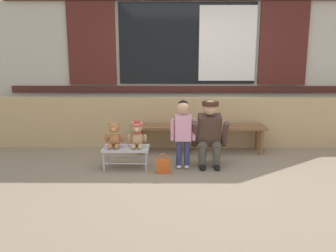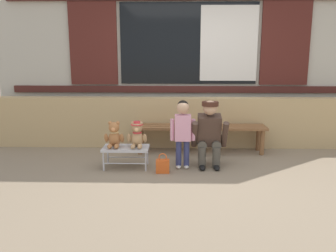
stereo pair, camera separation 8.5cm
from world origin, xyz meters
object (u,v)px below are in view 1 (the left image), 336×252
Objects in this scene: teddy_bear_plain at (114,136)px; handbag_on_ground at (163,166)px; small_display_bench at (126,149)px; wooden_bench_long at (200,130)px; adult_crouching at (210,133)px; teddy_bear_with_hat at (137,135)px; child_standing at (183,127)px.

teddy_bear_plain is 1.34× the size of handbag_on_ground.
small_display_bench is at bearing -0.51° from teddy_bear_plain.
wooden_bench_long is 2.21× the size of adult_crouching.
child_standing is at bearing -0.45° from teddy_bear_with_hat.
child_standing is 3.52× the size of handbag_on_ground.
teddy_bear_with_hat is (0.32, 0.00, 0.01)m from teddy_bear_plain.
teddy_bear_with_hat is at bearing 0.13° from teddy_bear_plain.
teddy_bear_with_hat reaches higher than handbag_on_ground.
small_display_bench is 1.76× the size of teddy_bear_with_hat.
teddy_bear_plain is at bearing -176.02° from adult_crouching.
child_standing is 0.41m from adult_crouching.
small_display_bench is at bearing 179.80° from child_standing.
small_display_bench reaches higher than handbag_on_ground.
small_display_bench is at bearing -175.41° from adult_crouching.
wooden_bench_long is 0.90m from child_standing.
wooden_bench_long is at bearing 36.81° from small_display_bench.
teddy_bear_plain is 0.96m from child_standing.
teddy_bear_with_hat is at bearing -138.83° from wooden_bench_long.
wooden_bench_long is 2.19× the size of child_standing.
child_standing reaches higher than adult_crouching.
handbag_on_ground is (0.52, -0.21, -0.17)m from small_display_bench.
wooden_bench_long is 7.72× the size of handbag_on_ground.
teddy_bear_plain reaches higher than handbag_on_ground.
child_standing is 0.60m from handbag_on_ground.
teddy_bear_with_hat is at bearing -174.81° from adult_crouching.
wooden_bench_long is 1.24m from teddy_bear_with_hat.
adult_crouching is (1.02, 0.09, 0.01)m from teddy_bear_with_hat.
adult_crouching is at bearing 14.25° from child_standing.
wooden_bench_long is 1.50m from teddy_bear_plain.
teddy_bear_with_hat is 0.56m from handbag_on_ground.
small_display_bench is 0.67× the size of child_standing.
handbag_on_ground is at bearing -21.49° from small_display_bench.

